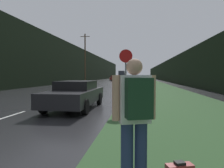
# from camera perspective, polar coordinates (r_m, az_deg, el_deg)

# --- Properties ---
(grass_verge) EXTENTS (6.00, 240.00, 0.02)m
(grass_verge) POSITION_cam_1_polar(r_m,az_deg,el_deg) (40.90, 10.33, 0.29)
(grass_verge) COLOR #33562D
(grass_verge) RESTS_ON ground_plane
(lane_stripe_b) EXTENTS (0.12, 3.00, 0.01)m
(lane_stripe_b) POSITION_cam_1_polar(r_m,az_deg,el_deg) (8.35, -29.08, -8.64)
(lane_stripe_b) COLOR silver
(lane_stripe_b) RESTS_ON ground_plane
(lane_stripe_c) EXTENTS (0.12, 3.00, 0.01)m
(lane_stripe_c) POSITION_cam_1_polar(r_m,az_deg,el_deg) (14.51, -12.31, -3.75)
(lane_stripe_c) COLOR silver
(lane_stripe_c) RESTS_ON ground_plane
(lane_stripe_d) EXTENTS (0.12, 3.00, 0.01)m
(lane_stripe_d) POSITION_cam_1_polar(r_m,az_deg,el_deg) (21.20, -5.86, -1.74)
(lane_stripe_d) COLOR silver
(lane_stripe_d) RESTS_ON ground_plane
(treeline_far_side) EXTENTS (2.00, 140.00, 8.12)m
(treeline_far_side) POSITION_cam_1_polar(r_m,az_deg,el_deg) (52.99, -8.67, 5.19)
(treeline_far_side) COLOR black
(treeline_far_side) RESTS_ON ground_plane
(treeline_near_side) EXTENTS (2.00, 140.00, 5.27)m
(treeline_near_side) POSITION_cam_1_polar(r_m,az_deg,el_deg) (51.45, 16.52, 3.60)
(treeline_near_side) COLOR black
(treeline_near_side) RESTS_ON ground_plane
(utility_pole_far) EXTENTS (1.80, 0.24, 9.44)m
(utility_pole_far) POSITION_cam_1_polar(r_m,az_deg,el_deg) (38.78, -7.69, 7.36)
(utility_pole_far) COLOR #4C3823
(utility_pole_far) RESTS_ON ground_plane
(stop_sign) EXTENTS (0.61, 0.07, 2.77)m
(stop_sign) POSITION_cam_1_polar(r_m,az_deg,el_deg) (9.30, 3.95, 3.01)
(stop_sign) COLOR slate
(stop_sign) RESTS_ON ground_plane
(hitchhiker_with_backpack) EXTENTS (0.60, 0.51, 1.80)m
(hitchhiker_with_backpack) POSITION_cam_1_polar(r_m,az_deg,el_deg) (2.80, 6.57, -8.63)
(hitchhiker_with_backpack) COLOR navy
(hitchhiker_with_backpack) RESTS_ON ground_plane
(car_passing_near) EXTENTS (1.96, 4.62, 1.30)m
(car_passing_near) POSITION_cam_1_polar(r_m,az_deg,el_deg) (9.67, -10.40, -2.87)
(car_passing_near) COLOR black
(car_passing_near) RESTS_ON ground_plane
(car_passing_far) EXTENTS (1.86, 4.34, 1.42)m
(car_passing_far) POSITION_cam_1_polar(r_m,az_deg,el_deg) (36.08, 2.85, 1.19)
(car_passing_far) COLOR maroon
(car_passing_far) RESTS_ON ground_plane
(car_oncoming) EXTENTS (1.97, 4.73, 1.52)m
(car_oncoming) POSITION_cam_1_polar(r_m,az_deg,el_deg) (56.11, 0.57, 1.70)
(car_oncoming) COLOR maroon
(car_oncoming) RESTS_ON ground_plane
(delivery_truck) EXTENTS (2.39, 7.61, 3.33)m
(delivery_truck) POSITION_cam_1_polar(r_m,az_deg,el_deg) (82.63, 2.83, 2.65)
(delivery_truck) COLOR black
(delivery_truck) RESTS_ON ground_plane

